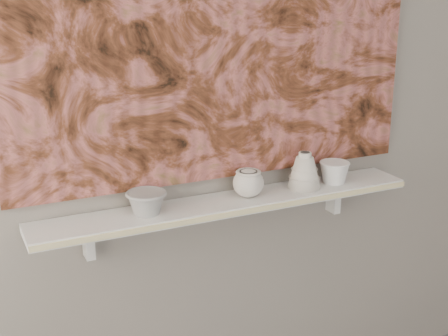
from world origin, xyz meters
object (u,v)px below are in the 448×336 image
bell_vessel (304,170)px  bowl_grey (146,202)px  shelf (229,204)px  bowl_white (334,172)px  cup_cream (248,183)px  painting (220,20)px

bell_vessel → bowl_grey: bearing=180.0°
shelf → bowl_grey: size_ratio=10.30×
bowl_white → cup_cream: bearing=180.0°
painting → bell_vessel: size_ratio=11.02×
cup_cream → painting: bearing=132.4°
bell_vessel → bowl_white: bearing=0.0°
cup_cream → bowl_grey: bearing=180.0°
painting → bell_vessel: (0.31, -0.08, -0.54)m
shelf → bowl_grey: (-0.30, 0.00, 0.05)m
shelf → painting: size_ratio=0.93×
cup_cream → bell_vessel: 0.23m
cup_cream → bowl_white: size_ratio=0.96×
shelf → bell_vessel: 0.32m
cup_cream → bowl_white: cup_cream is taller
cup_cream → bell_vessel: bell_vessel is taller
shelf → bowl_white: bearing=0.0°
shelf → bell_vessel: bearing=0.0°
painting → bowl_grey: size_ratio=11.04×
shelf → painting: painting is taller
cup_cream → bell_vessel: bearing=0.0°
painting → bowl_white: 0.72m
painting → cup_cream: painting is taller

